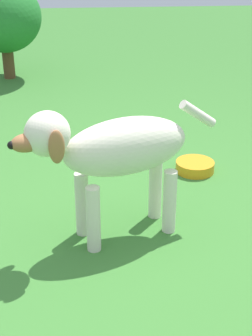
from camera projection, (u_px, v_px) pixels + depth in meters
ground at (116, 251)px, 2.24m from camera, size 14.00×14.00×0.00m
dog at (114, 151)px, 2.17m from camera, size 0.42×0.90×0.64m
water_bowl at (195, 166)px, 2.93m from camera, size 0.22×0.22×0.06m
shrub_near at (4, 17)px, 4.47m from camera, size 0.72×0.65×0.85m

